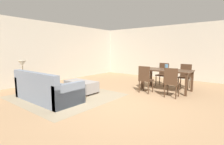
# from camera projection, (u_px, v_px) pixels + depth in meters

# --- Properties ---
(ground_plane) EXTENTS (10.80, 10.80, 0.00)m
(ground_plane) POSITION_uv_depth(u_px,v_px,m) (123.00, 104.00, 4.57)
(ground_plane) COLOR #9E7A56
(wall_back) EXTENTS (9.00, 0.12, 2.70)m
(wall_back) POSITION_uv_depth(u_px,v_px,m) (181.00, 52.00, 8.28)
(wall_back) COLOR #BCB2A0
(wall_back) RESTS_ON ground_plane
(wall_left) EXTENTS (0.12, 11.00, 2.70)m
(wall_left) POSITION_uv_depth(u_px,v_px,m) (47.00, 52.00, 7.54)
(wall_left) COLOR #BCB2A0
(wall_left) RESTS_ON ground_plane
(area_rug) EXTENTS (3.00, 2.80, 0.01)m
(area_rug) POSITION_uv_depth(u_px,v_px,m) (66.00, 96.00, 5.36)
(area_rug) COLOR gray
(area_rug) RESTS_ON ground_plane
(couch) EXTENTS (2.15, 0.95, 0.86)m
(couch) POSITION_uv_depth(u_px,v_px,m) (46.00, 90.00, 4.87)
(couch) COLOR slate
(couch) RESTS_ON ground_plane
(ottoman_table) EXTENTS (1.16, 0.59, 0.41)m
(ottoman_table) POSITION_uv_depth(u_px,v_px,m) (81.00, 86.00, 5.75)
(ottoman_table) COLOR gray
(ottoman_table) RESTS_ON ground_plane
(side_table) EXTENTS (0.40, 0.40, 0.59)m
(side_table) POSITION_uv_depth(u_px,v_px,m) (23.00, 80.00, 5.67)
(side_table) COLOR olive
(side_table) RESTS_ON ground_plane
(table_lamp) EXTENTS (0.26, 0.26, 0.53)m
(table_lamp) POSITION_uv_depth(u_px,v_px,m) (22.00, 64.00, 5.59)
(table_lamp) COLOR brown
(table_lamp) RESTS_ON side_table
(dining_table) EXTENTS (1.67, 0.88, 0.76)m
(dining_table) POSITION_uv_depth(u_px,v_px,m) (167.00, 72.00, 6.00)
(dining_table) COLOR #422B1C
(dining_table) RESTS_ON ground_plane
(dining_chair_near_left) EXTENTS (0.40, 0.40, 0.92)m
(dining_chair_near_left) POSITION_uv_depth(u_px,v_px,m) (145.00, 78.00, 5.66)
(dining_chair_near_left) COLOR #422B1C
(dining_chair_near_left) RESTS_ON ground_plane
(dining_chair_near_right) EXTENTS (0.42, 0.42, 0.92)m
(dining_chair_near_right) POSITION_uv_depth(u_px,v_px,m) (171.00, 81.00, 5.10)
(dining_chair_near_right) COLOR #422B1C
(dining_chair_near_right) RESTS_ON ground_plane
(dining_chair_far_left) EXTENTS (0.42, 0.42, 0.92)m
(dining_chair_far_left) POSITION_uv_depth(u_px,v_px,m) (163.00, 73.00, 6.92)
(dining_chair_far_left) COLOR #422B1C
(dining_chair_far_left) RESTS_ON ground_plane
(dining_chair_far_right) EXTENTS (0.42, 0.42, 0.92)m
(dining_chair_far_right) POSITION_uv_depth(u_px,v_px,m) (185.00, 75.00, 6.37)
(dining_chair_far_right) COLOR #422B1C
(dining_chair_far_right) RESTS_ON ground_plane
(vase_centerpiece) EXTENTS (0.12, 0.12, 0.20)m
(vase_centerpiece) POSITION_uv_depth(u_px,v_px,m) (166.00, 67.00, 5.95)
(vase_centerpiece) COLOR slate
(vase_centerpiece) RESTS_ON dining_table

